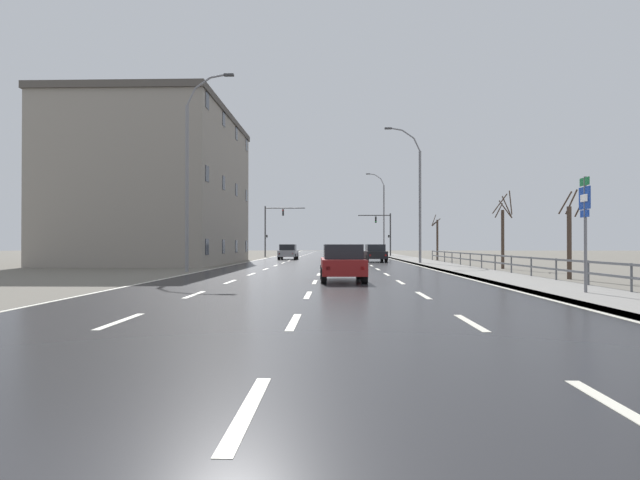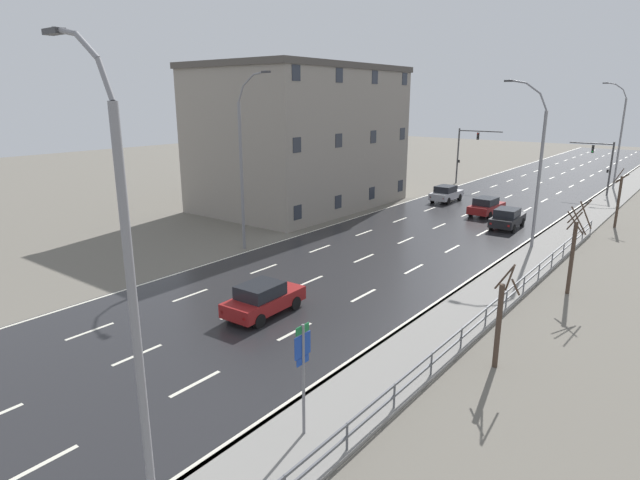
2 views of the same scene
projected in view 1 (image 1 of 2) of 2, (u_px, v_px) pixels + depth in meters
ground_plane at (326, 261)px, 50.75m from camera, size 160.00×160.00×0.12m
road_asphalt_strip at (328, 257)px, 62.74m from camera, size 14.00×120.00×0.03m
sidewalk_right at (397, 257)px, 62.50m from camera, size 3.00×120.00×0.12m
guardrail at (495, 260)px, 28.68m from camera, size 0.07×36.98×1.00m
street_lamp_midground at (418, 197)px, 40.47m from camera, size 2.90×0.24×10.91m
street_lamp_distant at (383, 215)px, 70.12m from camera, size 2.56×0.24×11.38m
street_lamp_left_bank at (190, 175)px, 29.04m from camera, size 2.78×0.24×11.33m
highway_sign at (585, 219)px, 15.41m from camera, size 0.09×0.68×3.62m
traffic_signal_right at (385, 228)px, 64.73m from camera, size 4.20×0.36×5.52m
traffic_signal_left at (272, 224)px, 63.94m from camera, size 5.10×0.36×6.38m
car_distant at (375, 253)px, 45.09m from camera, size 1.99×4.18×1.57m
car_mid_centre at (342, 263)px, 21.47m from camera, size 1.97×4.17×1.57m
car_far_right at (288, 252)px, 52.45m from camera, size 1.88×4.12×1.57m
car_far_left at (341, 252)px, 48.60m from camera, size 1.97×4.17×1.57m
brick_building at (158, 189)px, 43.04m from camera, size 12.47×18.42×12.56m
bare_tree_near at (570, 238)px, 22.98m from camera, size 0.89×1.00×4.07m
bare_tree_mid at (503, 233)px, 32.76m from camera, size 1.22×1.25×4.98m
bare_tree_far at (437, 238)px, 50.33m from camera, size 1.01×0.71×4.56m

